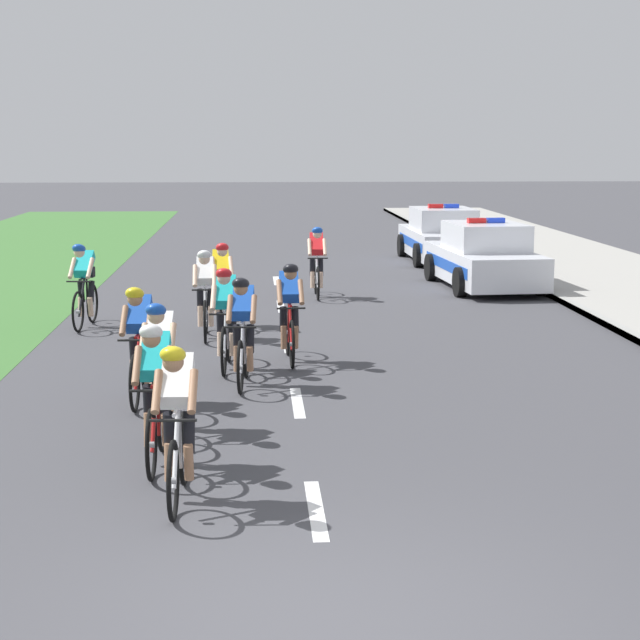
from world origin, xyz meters
TOP-DOWN VIEW (x-y plane):
  - ground_plane at (0.00, 0.00)m, footprint 160.00×160.00m
  - kerb_edge at (5.80, 14.00)m, footprint 0.16×60.00m
  - lane_markings_centre at (0.00, 8.29)m, footprint 0.14×21.60m
  - cyclist_lead at (-1.25, 2.58)m, footprint 0.42×1.72m
  - cyclist_second at (-1.55, 3.72)m, footprint 0.42×1.72m
  - cyclist_third at (-1.62, 5.10)m, footprint 0.42×1.72m
  - cyclist_fourth at (-2.00, 6.42)m, footprint 0.43×1.72m
  - cyclist_fifth at (-0.70, 7.27)m, footprint 0.44×1.72m
  - cyclist_sixth at (-0.95, 8.35)m, footprint 0.43×1.72m
  - cyclist_seventh at (-0.01, 8.83)m, footprint 0.42×1.72m
  - cyclist_eighth at (-1.36, 10.87)m, footprint 0.42×1.72m
  - cyclist_ninth at (-1.12, 12.10)m, footprint 0.45×1.72m
  - cyclist_tenth at (-3.55, 12.06)m, footprint 0.45×1.72m
  - cyclist_eleventh at (0.80, 15.52)m, footprint 0.42×1.72m
  - police_car_nearest at (4.68, 16.79)m, footprint 2.21×4.50m
  - police_car_second at (4.68, 22.16)m, footprint 2.06×4.43m

SIDE VIEW (x-z plane):
  - ground_plane at x=0.00m, z-range 0.00..0.00m
  - lane_markings_centre at x=0.00m, z-range 0.00..0.01m
  - kerb_edge at x=5.80m, z-range 0.00..0.13m
  - police_car_nearest at x=4.68m, z-range -0.12..1.48m
  - police_car_second at x=4.68m, z-range -0.12..1.48m
  - cyclist_lead at x=-1.25m, z-range 0.00..1.57m
  - cyclist_second at x=-1.55m, z-range 0.00..1.57m
  - cyclist_third at x=-1.62m, z-range 0.00..1.57m
  - cyclist_fourth at x=-2.00m, z-range 0.00..1.57m
  - cyclist_fifth at x=-0.70m, z-range 0.00..1.57m
  - cyclist_sixth at x=-0.95m, z-range 0.00..1.57m
  - cyclist_seventh at x=-0.01m, z-range 0.00..1.57m
  - cyclist_eighth at x=-1.36m, z-range 0.00..1.57m
  - cyclist_ninth at x=-1.12m, z-range 0.00..1.57m
  - cyclist_tenth at x=-3.55m, z-range 0.00..1.57m
  - cyclist_eleventh at x=0.80m, z-range 0.00..1.57m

